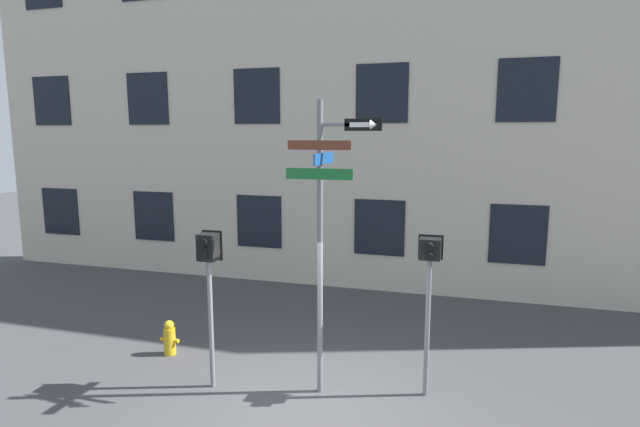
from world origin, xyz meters
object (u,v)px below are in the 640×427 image
(street_sign_pole, at_px, (324,222))
(pedestrian_signal_right, at_px, (429,273))
(pedestrian_signal_left, at_px, (209,267))
(fire_hydrant, at_px, (170,338))

(street_sign_pole, relative_size, pedestrian_signal_right, 1.79)
(pedestrian_signal_left, distance_m, fire_hydrant, 2.40)
(street_sign_pole, relative_size, fire_hydrant, 6.97)
(pedestrian_signal_left, bearing_deg, street_sign_pole, 10.39)
(pedestrian_signal_right, height_order, fire_hydrant, pedestrian_signal_right)
(pedestrian_signal_left, height_order, pedestrian_signal_right, pedestrian_signal_left)
(street_sign_pole, distance_m, fire_hydrant, 4.11)
(pedestrian_signal_left, xyz_separation_m, fire_hydrant, (-1.38, 0.90, -1.74))
(pedestrian_signal_left, height_order, fire_hydrant, pedestrian_signal_left)
(street_sign_pole, height_order, fire_hydrant, street_sign_pole)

